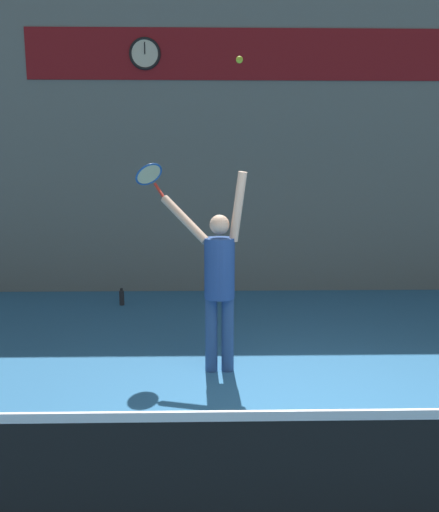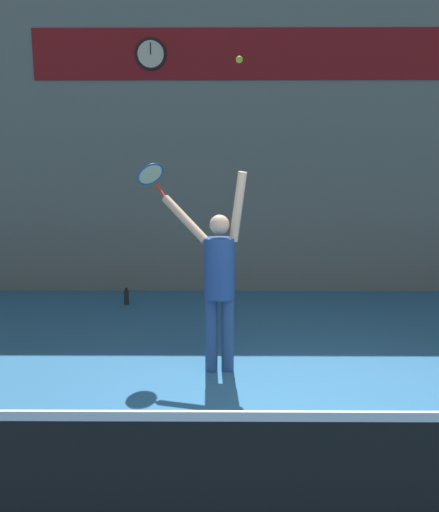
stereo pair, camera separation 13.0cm
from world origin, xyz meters
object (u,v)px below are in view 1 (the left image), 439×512
Objects in this scene: tennis_player at (219,276)px; tennis_racket at (150,176)px; water_bottle at (122,297)px; tennis_ball at (239,60)px; scoreboard_clock at (145,54)px.

tennis_player is 1.38m from tennis_racket.
tennis_player reaches higher than water_bottle.
tennis_player is at bearing 157.80° from tennis_ball.
scoreboard_clock is at bearing 108.06° from tennis_player.
tennis_ball reaches higher than tennis_player.
water_bottle is at bearing 122.10° from tennis_ball.
scoreboard_clock is at bearing 97.34° from tennis_racket.
scoreboard_clock is 1.20× the size of tennis_racket.
scoreboard_clock is at bearing 110.53° from tennis_ball.
tennis_player is 31.90× the size of tennis_ball.
tennis_ball is 4.36m from water_bottle.
water_bottle is (-0.73, 2.03, -1.92)m from tennis_racket.
tennis_ball reaches higher than tennis_racket.
tennis_racket is 6.48× the size of tennis_ball.
tennis_ball is at bearing -33.93° from tennis_racket.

